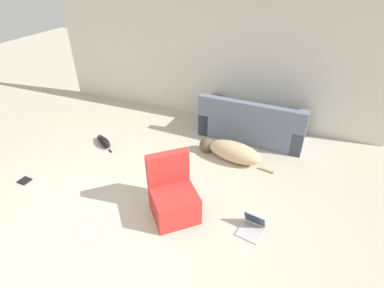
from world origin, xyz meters
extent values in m
plane|color=#BCB29E|center=(0.00, 0.00, 0.00)|extent=(20.00, 20.00, 0.00)
cube|color=beige|center=(0.00, 3.59, 1.25)|extent=(7.01, 0.06, 2.50)
cube|color=slate|center=(1.13, 3.04, 0.22)|extent=(2.00, 0.87, 0.45)
cube|color=slate|center=(1.11, 2.71, 0.64)|extent=(1.97, 0.22, 0.39)
cube|color=slate|center=(2.01, 3.00, 0.29)|extent=(0.23, 0.80, 0.59)
cube|color=slate|center=(0.24, 3.08, 0.29)|extent=(0.23, 0.80, 0.59)
ellipsoid|color=tan|center=(1.03, 2.10, 0.17)|extent=(1.02, 0.55, 0.34)
sphere|color=brown|center=(0.48, 2.19, 0.13)|extent=(0.30, 0.30, 0.26)
cylinder|color=tan|center=(1.62, 2.00, 0.02)|extent=(0.25, 0.09, 0.05)
ellipsoid|color=black|center=(-1.35, 1.66, 0.08)|extent=(0.42, 0.34, 0.15)
sphere|color=#2D2B2B|center=(-1.55, 1.78, 0.06)|extent=(0.16, 0.16, 0.11)
cylinder|color=black|center=(-1.14, 1.52, 0.01)|extent=(0.10, 0.07, 0.02)
cube|color=#B7B7BC|center=(1.64, 0.58, 0.01)|extent=(0.33, 0.28, 0.02)
cube|color=#B7B7BC|center=(1.67, 0.74, 0.12)|extent=(0.31, 0.16, 0.22)
cube|color=#23334C|center=(1.67, 0.73, 0.12)|extent=(0.28, 0.14, 0.20)
cube|color=black|center=(-1.90, 0.29, 0.01)|extent=(0.17, 0.16, 0.02)
cube|color=#B72D28|center=(0.61, 0.53, 0.20)|extent=(0.82, 0.82, 0.41)
cube|color=#B72D28|center=(0.45, 0.71, 0.64)|extent=(0.51, 0.48, 0.46)
camera|label=1|loc=(1.95, -2.14, 3.03)|focal=28.00mm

